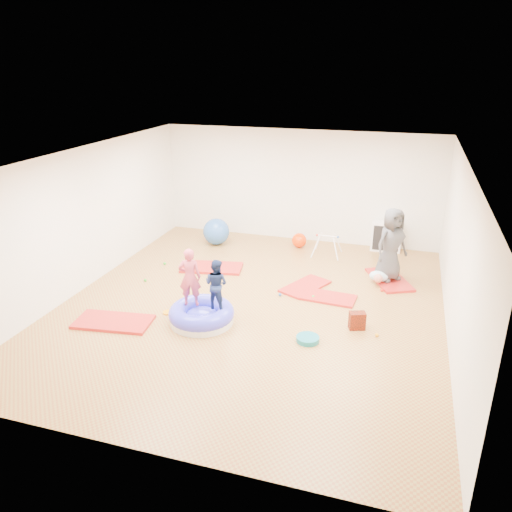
% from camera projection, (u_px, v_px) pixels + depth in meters
% --- Properties ---
extents(room, '(7.01, 8.01, 2.81)m').
position_uv_depth(room, '(251.00, 236.00, 8.96)').
color(room, '#A28840').
rests_on(room, ground).
extents(gym_mat_front_left, '(1.42, 0.84, 0.06)m').
position_uv_depth(gym_mat_front_left, '(113.00, 322.00, 8.83)').
color(gym_mat_front_left, red).
rests_on(gym_mat_front_left, ground).
extents(gym_mat_mid_left, '(1.44, 0.91, 0.06)m').
position_uv_depth(gym_mat_mid_left, '(212.00, 267.00, 11.14)').
color(gym_mat_mid_left, red).
rests_on(gym_mat_mid_left, ground).
extents(gym_mat_center_back, '(0.97, 1.23, 0.05)m').
position_uv_depth(gym_mat_center_back, '(305.00, 286.00, 10.22)').
color(gym_mat_center_back, red).
rests_on(gym_mat_center_back, ground).
extents(gym_mat_right, '(1.12, 0.62, 0.05)m').
position_uv_depth(gym_mat_right, '(327.00, 297.00, 9.75)').
color(gym_mat_right, red).
rests_on(gym_mat_right, ground).
extents(gym_mat_rear_right, '(1.10, 1.40, 0.05)m').
position_uv_depth(gym_mat_rear_right, '(389.00, 280.00, 10.53)').
color(gym_mat_rear_right, red).
rests_on(gym_mat_rear_right, ground).
extents(inflatable_cushion, '(1.16, 1.16, 0.37)m').
position_uv_depth(inflatable_cushion, '(202.00, 315.00, 8.83)').
color(inflatable_cushion, silver).
rests_on(inflatable_cushion, ground).
extents(child_pink, '(0.44, 0.35, 1.07)m').
position_uv_depth(child_pink, '(190.00, 275.00, 8.67)').
color(child_pink, '#C74252').
rests_on(child_pink, inflatable_cushion).
extents(child_navy, '(0.50, 0.43, 0.90)m').
position_uv_depth(child_navy, '(216.00, 281.00, 8.59)').
color(child_navy, navy).
rests_on(child_navy, inflatable_cushion).
extents(adult_caregiver, '(0.88, 0.88, 1.54)m').
position_uv_depth(adult_caregiver, '(391.00, 244.00, 10.24)').
color(adult_caregiver, '#404042').
rests_on(adult_caregiver, gym_mat_rear_right).
extents(infant, '(0.39, 0.40, 0.23)m').
position_uv_depth(infant, '(379.00, 277.00, 10.32)').
color(infant, silver).
rests_on(infant, gym_mat_rear_right).
extents(ball_pit_balls, '(4.94, 1.90, 0.06)m').
position_uv_depth(ball_pit_balls, '(271.00, 291.00, 9.97)').
color(ball_pit_balls, green).
rests_on(ball_pit_balls, ground).
extents(exercise_ball_blue, '(0.66, 0.66, 0.66)m').
position_uv_depth(exercise_ball_blue, '(216.00, 232.00, 12.53)').
color(exercise_ball_blue, '#2A5BAC').
rests_on(exercise_ball_blue, ground).
extents(exercise_ball_orange, '(0.36, 0.36, 0.36)m').
position_uv_depth(exercise_ball_orange, '(299.00, 240.00, 12.37)').
color(exercise_ball_orange, '#FE3600').
rests_on(exercise_ball_orange, ground).
extents(infant_play_gym, '(0.66, 0.63, 0.51)m').
position_uv_depth(infant_play_gym, '(327.00, 242.00, 11.77)').
color(infant_play_gym, white).
rests_on(infant_play_gym, ground).
extents(cube_shelf, '(0.71, 0.35, 0.71)m').
position_uv_depth(cube_shelf, '(386.00, 237.00, 12.10)').
color(cube_shelf, white).
rests_on(cube_shelf, ground).
extents(balance_disc, '(0.38, 0.38, 0.09)m').
position_uv_depth(balance_disc, '(308.00, 339.00, 8.25)').
color(balance_disc, '#157181').
rests_on(balance_disc, ground).
extents(backpack, '(0.31, 0.25, 0.31)m').
position_uv_depth(backpack, '(357.00, 321.00, 8.60)').
color(backpack, '#991D00').
rests_on(backpack, ground).
extents(yellow_toy, '(0.19, 0.19, 0.03)m').
position_uv_depth(yellow_toy, '(168.00, 312.00, 9.19)').
color(yellow_toy, orange).
rests_on(yellow_toy, ground).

